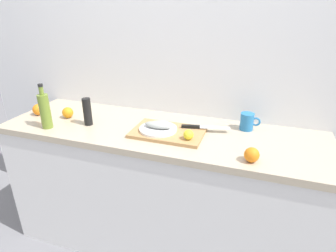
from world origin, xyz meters
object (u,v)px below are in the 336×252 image
Objects in this scene: fish_fillet at (158,125)px; orange_0 at (68,113)px; cutting_board at (168,132)px; pepper_mill at (87,112)px; olive_oil_bottle at (45,110)px; coffee_mug_0 at (247,121)px; lemon_0 at (188,135)px; chef_knife at (199,127)px; white_plate at (158,129)px.

orange_0 is (-0.67, 0.04, -0.02)m from fish_fillet.
pepper_mill is (-0.53, -0.03, 0.08)m from cutting_board.
olive_oil_bottle reaches higher than fish_fillet.
coffee_mug_0 is 1.66× the size of orange_0.
lemon_0 is (0.14, -0.07, 0.04)m from cutting_board.
chef_knife is 0.89m from orange_0.
lemon_0 is 0.47× the size of coffee_mug_0.
chef_knife is 0.30m from coffee_mug_0.
coffee_mug_0 is at bearing 24.68° from fish_fillet.
chef_knife is at bearing 15.29° from olive_oil_bottle.
orange_0 reaches higher than chef_knife.
lemon_0 is at bearing -16.71° from white_plate.
olive_oil_bottle is at bearing -150.13° from pepper_mill.
chef_knife is at bearing 81.59° from lemon_0.
coffee_mug_0 is at bearing 14.39° from pepper_mill.
orange_0 reaches higher than fish_fillet.
fish_fillet is 0.96× the size of pepper_mill.
coffee_mug_0 reaches higher than cutting_board.
fish_fillet is (-0.06, -0.01, 0.04)m from cutting_board.
fish_fillet is 0.70m from olive_oil_bottle.
cutting_board is 7.39× the size of lemon_0.
white_plate is 0.21m from lemon_0.
fish_fillet is at bearing -3.19° from orange_0.
pepper_mill is (0.21, 0.12, -0.03)m from olive_oil_bottle.
cutting_board is at bearing -1.96° from orange_0.
pepper_mill is (-0.96, -0.25, 0.03)m from coffee_mug_0.
orange_0 is (-0.89, -0.07, 0.01)m from chef_knife.
pepper_mill is (-0.67, 0.04, 0.04)m from lemon_0.
olive_oil_bottle reaches higher than cutting_board.
white_plate is at bearing 163.29° from lemon_0.
fish_fillet is at bearing 90.00° from white_plate.
orange_0 reaches higher than white_plate.
lemon_0 reaches higher than fish_fillet.
lemon_0 is 0.78× the size of orange_0.
chef_knife is 2.38× the size of coffee_mug_0.
pepper_mill is at bearing -16.03° from orange_0.
olive_oil_bottle reaches higher than white_plate.
fish_fillet is 0.21m from lemon_0.
coffee_mug_0 reaches higher than white_plate.
orange_0 is (-0.72, 0.02, 0.03)m from cutting_board.
chef_knife reaches higher than white_plate.
orange_0 is at bearing 163.97° from pepper_mill.
cutting_board is at bearing 11.86° from olive_oil_bottle.
olive_oil_bottle is 3.82× the size of orange_0.
lemon_0 is 0.67m from pepper_mill.
lemon_0 is at bearing -16.71° from fish_fillet.
chef_knife is at bearing -155.57° from coffee_mug_0.
white_plate is 0.77× the size of chef_knife.
orange_0 is (0.02, 0.18, -0.08)m from olive_oil_bottle.
lemon_0 is (0.20, -0.06, -0.00)m from fish_fillet.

